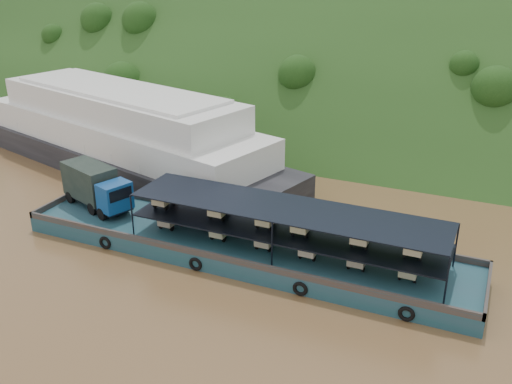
% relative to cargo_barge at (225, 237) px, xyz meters
% --- Properties ---
extents(ground, '(160.00, 160.00, 0.00)m').
position_rel_cargo_barge_xyz_m(ground, '(2.54, 1.64, -1.20)').
color(ground, brown).
rests_on(ground, ground).
extents(hillside, '(140.00, 39.60, 39.60)m').
position_rel_cargo_barge_xyz_m(hillside, '(2.54, 37.64, -1.20)').
color(hillside, '#1D3A15').
rests_on(hillside, ground).
extents(cargo_barge, '(35.00, 7.18, 4.81)m').
position_rel_cargo_barge_xyz_m(cargo_barge, '(0.00, 0.00, 0.00)').
color(cargo_barge, '#15444C').
rests_on(cargo_barge, ground).
extents(passenger_ferry, '(43.20, 21.07, 8.49)m').
position_rel_cargo_barge_xyz_m(passenger_ferry, '(-18.38, 12.42, 2.48)').
color(passenger_ferry, black).
rests_on(passenger_ferry, ground).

